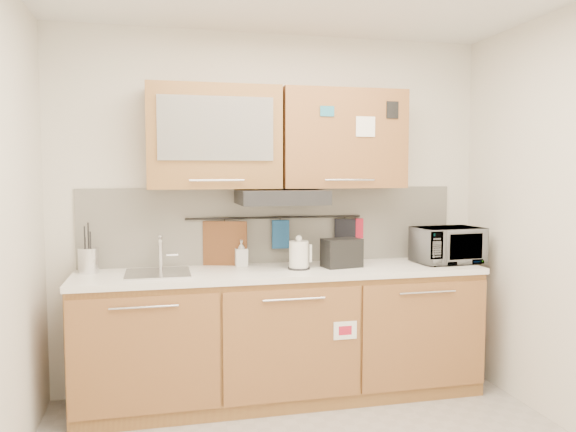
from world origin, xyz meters
TOP-DOWN VIEW (x-y plane):
  - wall_back at (0.00, 1.50)m, footprint 3.20×0.00m
  - base_cabinet at (0.00, 1.19)m, footprint 2.80×0.64m
  - countertop at (0.00, 1.19)m, footprint 2.82×0.62m
  - backsplash at (0.00, 1.49)m, footprint 2.80×0.02m
  - upper_cabinets at (-0.00, 1.32)m, footprint 1.82×0.37m
  - range_hood at (0.00, 1.25)m, footprint 0.60×0.46m
  - sink at (-0.85, 1.21)m, footprint 0.42×0.40m
  - utensil_rail at (0.00, 1.45)m, footprint 1.30×0.02m
  - utensil_crock at (-1.30, 1.34)m, footprint 0.15×0.15m
  - kettle at (0.11, 1.17)m, footprint 0.17×0.15m
  - toaster at (0.42, 1.18)m, footprint 0.29×0.20m
  - microwave at (1.25, 1.18)m, footprint 0.51×0.37m
  - soap_bottle at (-0.27, 1.37)m, footprint 0.09×0.09m
  - cutting_board at (-0.38, 1.44)m, footprint 0.31×0.12m
  - oven_mitt at (0.04, 1.44)m, footprint 0.13×0.04m
  - dark_pouch at (0.54, 1.44)m, footprint 0.17×0.10m
  - pot_holder at (0.62, 1.44)m, footprint 0.12×0.04m

SIDE VIEW (x-z plane):
  - base_cabinet at x=0.00m, z-range -0.03..0.85m
  - countertop at x=0.00m, z-range 0.88..0.92m
  - sink at x=-0.85m, z-range 0.79..1.05m
  - utensil_crock at x=-1.30m, z-range 0.84..1.18m
  - kettle at x=0.11m, z-range 0.89..1.13m
  - soap_bottle at x=-0.27m, z-range 0.92..1.11m
  - toaster at x=0.42m, z-range 0.92..1.12m
  - cutting_board at x=-0.38m, z-range 0.85..1.24m
  - microwave at x=1.25m, z-range 0.92..1.18m
  - dark_pouch at x=0.54m, z-range 0.99..1.24m
  - oven_mitt at x=0.04m, z-range 1.03..1.24m
  - pot_holder at x=0.62m, z-range 1.09..1.24m
  - backsplash at x=0.00m, z-range 0.92..1.48m
  - utensil_rail at x=0.00m, z-range 1.25..1.27m
  - wall_back at x=0.00m, z-range -0.30..2.90m
  - range_hood at x=0.00m, z-range 1.37..1.47m
  - upper_cabinets at x=0.00m, z-range 1.48..2.18m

